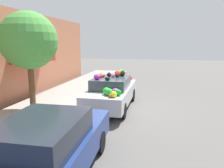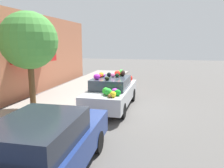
{
  "view_description": "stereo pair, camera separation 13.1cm",
  "coord_description": "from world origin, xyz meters",
  "views": [
    {
      "loc": [
        -9.42,
        -2.18,
        2.92
      ],
      "look_at": [
        0.0,
        -0.07,
        1.09
      ],
      "focal_mm": 35.0,
      "sensor_mm": 36.0,
      "label": 1
    },
    {
      "loc": [
        -9.39,
        -2.3,
        2.92
      ],
      "look_at": [
        0.0,
        -0.07,
        1.09
      ],
      "focal_mm": 35.0,
      "sensor_mm": 36.0,
      "label": 2
    }
  ],
  "objects": [
    {
      "name": "fire_hydrant",
      "position": [
        2.53,
        1.51,
        0.49
      ],
      "size": [
        0.2,
        0.2,
        0.7
      ],
      "color": "red",
      "rests_on": "sidewalk_curb"
    },
    {
      "name": "building_facade",
      "position": [
        0.06,
        4.92,
        2.27
      ],
      "size": [
        18.0,
        1.2,
        4.55
      ],
      "color": "#B26B4C",
      "rests_on": "ground"
    },
    {
      "name": "sidewalk_curb",
      "position": [
        0.0,
        2.7,
        0.07
      ],
      "size": [
        24.0,
        3.2,
        0.15
      ],
      "color": "gray",
      "rests_on": "ground"
    },
    {
      "name": "art_car",
      "position": [
        -0.04,
        -0.07,
        0.76
      ],
      "size": [
        4.42,
        1.72,
        1.69
      ],
      "rotation": [
        0.0,
        0.0,
        -0.0
      ],
      "color": "#B7BABF",
      "rests_on": "ground"
    },
    {
      "name": "street_tree",
      "position": [
        -1.44,
        3.04,
        2.99
      ],
      "size": [
        2.32,
        2.32,
        4.02
      ],
      "color": "brown",
      "rests_on": "sidewalk_curb"
    },
    {
      "name": "parked_car_plain",
      "position": [
        -5.64,
        0.07,
        0.74
      ],
      "size": [
        4.63,
        1.85,
        1.45
      ],
      "rotation": [
        0.0,
        0.0,
        0.03
      ],
      "color": "navy",
      "rests_on": "ground"
    },
    {
      "name": "ground_plane",
      "position": [
        0.0,
        0.0,
        0.0
      ],
      "size": [
        60.0,
        60.0,
        0.0
      ],
      "primitive_type": "plane",
      "color": "#565451"
    }
  ]
}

